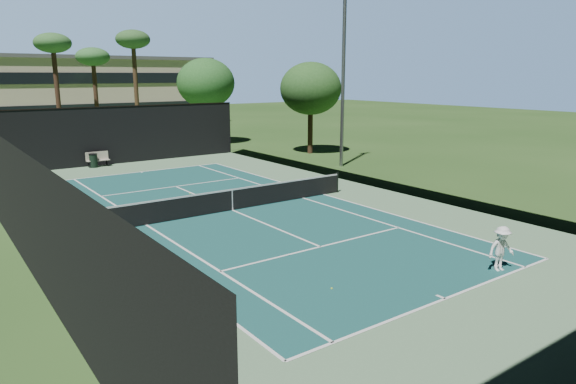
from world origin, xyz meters
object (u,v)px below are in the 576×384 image
at_px(player, 501,249).
at_px(tennis_ball_d, 78,203).
at_px(tennis_ball_b, 190,194).
at_px(tennis_ball_c, 184,201).
at_px(tennis_net, 232,199).
at_px(trash_bin, 93,161).
at_px(park_bench, 98,159).
at_px(tennis_ball_a, 332,288).

relative_size(player, tennis_ball_d, 24.05).
bearing_deg(tennis_ball_b, tennis_ball_c, -126.38).
height_order(tennis_net, tennis_ball_c, tennis_net).
distance_m(tennis_net, trash_bin, 15.50).
xyz_separation_m(tennis_ball_c, trash_bin, (-0.88, 12.42, 0.44)).
height_order(tennis_ball_c, park_bench, park_bench).
bearing_deg(tennis_ball_d, tennis_net, -45.98).
distance_m(tennis_ball_c, tennis_ball_d, 5.08).
bearing_deg(park_bench, tennis_ball_a, -91.11).
height_order(tennis_ball_a, trash_bin, trash_bin).
xyz_separation_m(tennis_ball_a, park_bench, (0.49, 25.08, 0.52)).
height_order(tennis_ball_b, tennis_ball_d, tennis_ball_b).
xyz_separation_m(tennis_net, park_bench, (-1.64, 15.57, -0.01)).
relative_size(tennis_net, tennis_ball_b, 204.25).
xyz_separation_m(tennis_ball_b, tennis_ball_d, (-5.27, 1.39, -0.00)).
bearing_deg(park_bench, trash_bin, -149.97).
bearing_deg(tennis_ball_b, player, -77.94).
relative_size(park_bench, trash_bin, 1.59).
relative_size(tennis_ball_b, tennis_ball_d, 1.04).
xyz_separation_m(player, tennis_ball_a, (-5.33, 2.00, -0.70)).
bearing_deg(tennis_ball_c, trash_bin, 94.04).
relative_size(tennis_ball_b, trash_bin, 0.07).
relative_size(tennis_ball_a, trash_bin, 0.07).
xyz_separation_m(tennis_net, tennis_ball_d, (-5.42, 5.61, -0.53)).
bearing_deg(tennis_ball_d, tennis_ball_b, -14.78).
relative_size(player, park_bench, 0.98).
distance_m(tennis_ball_c, park_bench, 12.64).
bearing_deg(player, park_bench, 115.88).
bearing_deg(tennis_ball_c, park_bench, 92.47).
relative_size(tennis_ball_a, tennis_ball_b, 0.98).
relative_size(tennis_ball_c, trash_bin, 0.08).
xyz_separation_m(tennis_ball_d, park_bench, (3.79, 9.95, 0.52)).
bearing_deg(tennis_ball_a, tennis_ball_b, 81.85).
height_order(tennis_ball_b, tennis_ball_c, tennis_ball_c).
relative_size(tennis_ball_b, tennis_ball_c, 0.88).
xyz_separation_m(player, tennis_ball_c, (-4.30, 14.47, -0.70)).
bearing_deg(trash_bin, tennis_ball_c, -85.96).
bearing_deg(trash_bin, park_bench, 30.03).
distance_m(tennis_net, park_bench, 15.65).
distance_m(tennis_net, tennis_ball_d, 7.82).
xyz_separation_m(tennis_net, player, (3.21, -11.51, 0.18)).
bearing_deg(tennis_ball_b, tennis_net, -87.88).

